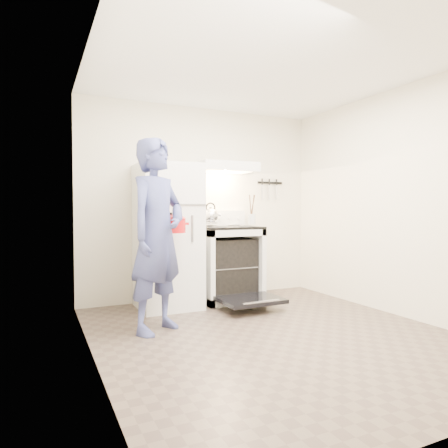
{
  "coord_description": "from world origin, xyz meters",
  "views": [
    {
      "loc": [
        -1.99,
        -3.11,
        1.16
      ],
      "look_at": [
        -0.05,
        1.0,
        1.0
      ],
      "focal_mm": 32.0,
      "sensor_mm": 36.0,
      "label": 1
    }
  ],
  "objects_px": {
    "stove_body": "(228,264)",
    "person": "(157,235)",
    "dutch_oven": "(171,226)",
    "tea_kettle": "(211,215)",
    "refrigerator": "(168,236)"
  },
  "relations": [
    {
      "from": "stove_body",
      "to": "person",
      "type": "distance_m",
      "value": 1.55
    },
    {
      "from": "person",
      "to": "dutch_oven",
      "type": "xyz_separation_m",
      "value": [
        0.22,
        0.28,
        0.07
      ]
    },
    {
      "from": "stove_body",
      "to": "person",
      "type": "relative_size",
      "value": 0.5
    },
    {
      "from": "dutch_oven",
      "to": "person",
      "type": "bearing_deg",
      "value": -128.47
    },
    {
      "from": "person",
      "to": "dutch_oven",
      "type": "distance_m",
      "value": 0.36
    },
    {
      "from": "person",
      "to": "dutch_oven",
      "type": "bearing_deg",
      "value": 17.66
    },
    {
      "from": "tea_kettle",
      "to": "dutch_oven",
      "type": "bearing_deg",
      "value": -137.34
    },
    {
      "from": "refrigerator",
      "to": "tea_kettle",
      "type": "distance_m",
      "value": 0.66
    },
    {
      "from": "stove_body",
      "to": "tea_kettle",
      "type": "xyz_separation_m",
      "value": [
        -0.21,
        0.07,
        0.64
      ]
    },
    {
      "from": "refrigerator",
      "to": "person",
      "type": "height_order",
      "value": "person"
    },
    {
      "from": "person",
      "to": "refrigerator",
      "type": "bearing_deg",
      "value": 33.09
    },
    {
      "from": "tea_kettle",
      "to": "dutch_oven",
      "type": "distance_m",
      "value": 1.02
    },
    {
      "from": "tea_kettle",
      "to": "person",
      "type": "bearing_deg",
      "value": -135.04
    },
    {
      "from": "stove_body",
      "to": "refrigerator",
      "type": "bearing_deg",
      "value": -178.23
    },
    {
      "from": "stove_body",
      "to": "person",
      "type": "height_order",
      "value": "person"
    }
  ]
}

